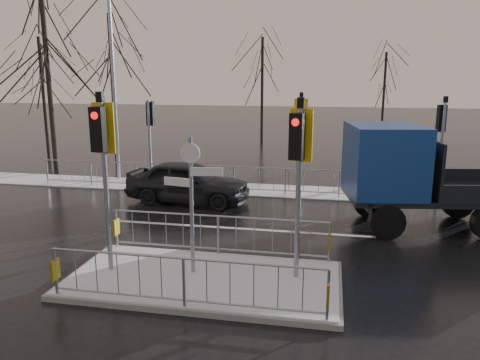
% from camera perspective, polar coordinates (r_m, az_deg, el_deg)
% --- Properties ---
extents(ground, '(120.00, 120.00, 0.00)m').
position_cam_1_polar(ground, '(10.63, -4.44, -12.36)').
color(ground, black).
rests_on(ground, ground).
extents(snow_verge, '(30.00, 2.00, 0.04)m').
position_cam_1_polar(snow_verge, '(18.60, 2.62, -1.23)').
color(snow_verge, white).
rests_on(snow_verge, ground).
extents(lane_markings, '(8.00, 11.38, 0.01)m').
position_cam_1_polar(lane_markings, '(10.34, -4.95, -13.10)').
color(lane_markings, silver).
rests_on(lane_markings, ground).
extents(traffic_island, '(6.00, 3.04, 4.15)m').
position_cam_1_polar(traffic_island, '(10.48, -4.52, -10.39)').
color(traffic_island, slate).
rests_on(traffic_island, ground).
extents(far_kerb_fixtures, '(18.00, 0.65, 3.83)m').
position_cam_1_polar(far_kerb_fixtures, '(17.86, 3.35, 1.45)').
color(far_kerb_fixtures, gray).
rests_on(far_kerb_fixtures, ground).
extents(car_far_lane, '(4.56, 2.15, 1.51)m').
position_cam_1_polar(car_far_lane, '(16.84, -6.35, -0.22)').
color(car_far_lane, black).
rests_on(car_far_lane, ground).
extents(flatbed_truck, '(6.96, 3.45, 3.09)m').
position_cam_1_polar(flatbed_truck, '(14.69, 20.62, 0.68)').
color(flatbed_truck, black).
rests_on(flatbed_truck, ground).
extents(tree_near_a, '(4.75, 4.75, 8.97)m').
position_cam_1_polar(tree_near_a, '(24.20, -22.68, 15.59)').
color(tree_near_a, black).
rests_on(tree_near_a, ground).
extents(tree_near_b, '(4.00, 4.00, 7.55)m').
position_cam_1_polar(tree_near_b, '(24.23, -15.40, 13.80)').
color(tree_near_b, black).
rests_on(tree_near_b, ground).
extents(tree_near_c, '(3.50, 3.50, 6.61)m').
position_cam_1_polar(tree_near_c, '(27.34, -23.03, 11.73)').
color(tree_near_c, black).
rests_on(tree_near_c, ground).
extents(tree_far_a, '(3.75, 3.75, 7.08)m').
position_cam_1_polar(tree_far_a, '(31.61, 2.74, 13.28)').
color(tree_far_a, black).
rests_on(tree_far_a, ground).
extents(tree_far_b, '(3.25, 3.25, 6.14)m').
position_cam_1_polar(tree_far_b, '(33.43, 17.23, 11.61)').
color(tree_far_b, black).
rests_on(tree_far_b, ground).
extents(street_lamp_left, '(1.25, 0.18, 8.20)m').
position_cam_1_polar(street_lamp_left, '(20.84, -15.04, 12.27)').
color(street_lamp_left, gray).
rests_on(street_lamp_left, ground).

